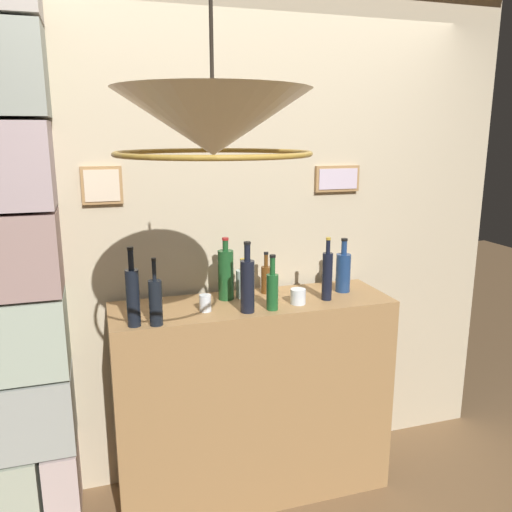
{
  "coord_description": "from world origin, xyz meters",
  "views": [
    {
      "loc": [
        -0.73,
        -1.59,
        1.91
      ],
      "look_at": [
        0.0,
        0.75,
        1.32
      ],
      "focal_mm": 36.48,
      "sensor_mm": 36.0,
      "label": 1
    }
  ],
  "objects_px": {
    "glass_tumbler_highball": "(298,296)",
    "pendant_lamp": "(213,125)",
    "liquor_bottle_vodka": "(243,283)",
    "liquor_bottle_brandy": "(156,301)",
    "liquor_bottle_gin": "(272,289)",
    "liquor_bottle_mezcal": "(343,271)",
    "liquor_bottle_rum": "(327,275)",
    "liquor_bottle_whiskey": "(247,284)",
    "liquor_bottle_vermouth": "(133,296)",
    "liquor_bottle_amaro": "(266,278)",
    "liquor_bottle_rye": "(226,274)",
    "glass_tumbler_rocks": "(205,303)"
  },
  "relations": [
    {
      "from": "liquor_bottle_vodka",
      "to": "liquor_bottle_rye",
      "type": "height_order",
      "value": "liquor_bottle_rye"
    },
    {
      "from": "liquor_bottle_mezcal",
      "to": "liquor_bottle_vodka",
      "type": "height_order",
      "value": "liquor_bottle_mezcal"
    },
    {
      "from": "liquor_bottle_mezcal",
      "to": "liquor_bottle_whiskey",
      "type": "xyz_separation_m",
      "value": [
        -0.58,
        -0.16,
        0.03
      ]
    },
    {
      "from": "liquor_bottle_rum",
      "to": "liquor_bottle_vodka",
      "type": "bearing_deg",
      "value": 157.49
    },
    {
      "from": "liquor_bottle_vermouth",
      "to": "liquor_bottle_gin",
      "type": "distance_m",
      "value": 0.65
    },
    {
      "from": "liquor_bottle_gin",
      "to": "glass_tumbler_highball",
      "type": "bearing_deg",
      "value": 16.3
    },
    {
      "from": "liquor_bottle_vodka",
      "to": "glass_tumbler_rocks",
      "type": "bearing_deg",
      "value": -146.67
    },
    {
      "from": "liquor_bottle_rum",
      "to": "glass_tumbler_highball",
      "type": "bearing_deg",
      "value": -173.66
    },
    {
      "from": "liquor_bottle_whiskey",
      "to": "glass_tumbler_highball",
      "type": "bearing_deg",
      "value": 8.42
    },
    {
      "from": "liquor_bottle_vermouth",
      "to": "liquor_bottle_brandy",
      "type": "bearing_deg",
      "value": -10.39
    },
    {
      "from": "liquor_bottle_brandy",
      "to": "liquor_bottle_rye",
      "type": "relative_size",
      "value": 0.95
    },
    {
      "from": "liquor_bottle_brandy",
      "to": "liquor_bottle_mezcal",
      "type": "bearing_deg",
      "value": 11.61
    },
    {
      "from": "liquor_bottle_brandy",
      "to": "pendant_lamp",
      "type": "xyz_separation_m",
      "value": [
        0.13,
        -0.62,
        0.75
      ]
    },
    {
      "from": "liquor_bottle_mezcal",
      "to": "pendant_lamp",
      "type": "relative_size",
      "value": 0.48
    },
    {
      "from": "liquor_bottle_vermouth",
      "to": "glass_tumbler_highball",
      "type": "distance_m",
      "value": 0.81
    },
    {
      "from": "pendant_lamp",
      "to": "liquor_bottle_gin",
      "type": "bearing_deg",
      "value": 57.22
    },
    {
      "from": "liquor_bottle_rum",
      "to": "glass_tumbler_highball",
      "type": "height_order",
      "value": "liquor_bottle_rum"
    },
    {
      "from": "liquor_bottle_vermouth",
      "to": "liquor_bottle_vodka",
      "type": "distance_m",
      "value": 0.63
    },
    {
      "from": "liquor_bottle_vermouth",
      "to": "glass_tumbler_rocks",
      "type": "distance_m",
      "value": 0.37
    },
    {
      "from": "liquor_bottle_amaro",
      "to": "liquor_bottle_rye",
      "type": "bearing_deg",
      "value": -170.78
    },
    {
      "from": "liquor_bottle_vermouth",
      "to": "liquor_bottle_whiskey",
      "type": "xyz_separation_m",
      "value": [
        0.53,
        0.03,
        -0.0
      ]
    },
    {
      "from": "liquor_bottle_amaro",
      "to": "glass_tumbler_highball",
      "type": "relative_size",
      "value": 2.9
    },
    {
      "from": "liquor_bottle_whiskey",
      "to": "liquor_bottle_rye",
      "type": "bearing_deg",
      "value": 102.48
    },
    {
      "from": "liquor_bottle_whiskey",
      "to": "glass_tumbler_highball",
      "type": "xyz_separation_m",
      "value": [
        0.27,
        0.04,
        -0.1
      ]
    },
    {
      "from": "glass_tumbler_rocks",
      "to": "glass_tumbler_highball",
      "type": "relative_size",
      "value": 1.05
    },
    {
      "from": "liquor_bottle_brandy",
      "to": "liquor_bottle_rye",
      "type": "height_order",
      "value": "liquor_bottle_rye"
    },
    {
      "from": "liquor_bottle_rum",
      "to": "liquor_bottle_whiskey",
      "type": "xyz_separation_m",
      "value": [
        -0.44,
        -0.06,
        0.01
      ]
    },
    {
      "from": "liquor_bottle_vermouth",
      "to": "liquor_bottle_brandy",
      "type": "xyz_separation_m",
      "value": [
        0.09,
        -0.02,
        -0.03
      ]
    },
    {
      "from": "liquor_bottle_rye",
      "to": "glass_tumbler_rocks",
      "type": "relative_size",
      "value": 3.96
    },
    {
      "from": "liquor_bottle_vermouth",
      "to": "pendant_lamp",
      "type": "bearing_deg",
      "value": -70.5
    },
    {
      "from": "liquor_bottle_gin",
      "to": "liquor_bottle_rye",
      "type": "distance_m",
      "value": 0.29
    },
    {
      "from": "liquor_bottle_vodka",
      "to": "liquor_bottle_brandy",
      "type": "distance_m",
      "value": 0.55
    },
    {
      "from": "glass_tumbler_highball",
      "to": "pendant_lamp",
      "type": "relative_size",
      "value": 0.13
    },
    {
      "from": "liquor_bottle_brandy",
      "to": "glass_tumbler_rocks",
      "type": "xyz_separation_m",
      "value": [
        0.25,
        0.11,
        -0.07
      ]
    },
    {
      "from": "liquor_bottle_gin",
      "to": "liquor_bottle_whiskey",
      "type": "distance_m",
      "value": 0.13
    },
    {
      "from": "liquor_bottle_mezcal",
      "to": "liquor_bottle_gin",
      "type": "bearing_deg",
      "value": -159.92
    },
    {
      "from": "liquor_bottle_rum",
      "to": "liquor_bottle_vodka",
      "type": "distance_m",
      "value": 0.43
    },
    {
      "from": "glass_tumbler_rocks",
      "to": "pendant_lamp",
      "type": "height_order",
      "value": "pendant_lamp"
    },
    {
      "from": "liquor_bottle_mezcal",
      "to": "liquor_bottle_brandy",
      "type": "xyz_separation_m",
      "value": [
        -1.02,
        -0.21,
        -0.0
      ]
    },
    {
      "from": "liquor_bottle_amaro",
      "to": "liquor_bottle_rum",
      "type": "bearing_deg",
      "value": -37.51
    },
    {
      "from": "liquor_bottle_brandy",
      "to": "liquor_bottle_gin",
      "type": "distance_m",
      "value": 0.56
    },
    {
      "from": "liquor_bottle_rye",
      "to": "liquor_bottle_vermouth",
      "type": "bearing_deg",
      "value": -152.58
    },
    {
      "from": "liquor_bottle_vermouth",
      "to": "liquor_bottle_mezcal",
      "type": "distance_m",
      "value": 1.13
    },
    {
      "from": "liquor_bottle_gin",
      "to": "liquor_bottle_vodka",
      "type": "bearing_deg",
      "value": 109.43
    },
    {
      "from": "liquor_bottle_mezcal",
      "to": "pendant_lamp",
      "type": "xyz_separation_m",
      "value": [
        -0.89,
        -0.83,
        0.74
      ]
    },
    {
      "from": "liquor_bottle_whiskey",
      "to": "glass_tumbler_rocks",
      "type": "height_order",
      "value": "liquor_bottle_whiskey"
    },
    {
      "from": "liquor_bottle_rum",
      "to": "liquor_bottle_vodka",
      "type": "height_order",
      "value": "liquor_bottle_rum"
    },
    {
      "from": "glass_tumbler_highball",
      "to": "liquor_bottle_vodka",
      "type": "bearing_deg",
      "value": 141.77
    },
    {
      "from": "glass_tumbler_highball",
      "to": "liquor_bottle_brandy",
      "type": "bearing_deg",
      "value": -173.13
    },
    {
      "from": "liquor_bottle_mezcal",
      "to": "glass_tumbler_rocks",
      "type": "relative_size",
      "value": 3.58
    }
  ]
}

